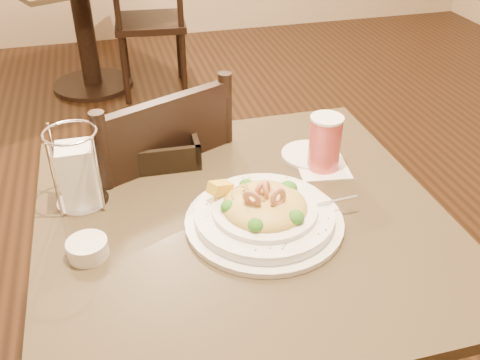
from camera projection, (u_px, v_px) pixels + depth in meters
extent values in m
cylinder|color=black|center=(242.00, 326.00, 1.40)|extent=(0.12, 0.12, 0.67)
cube|color=brown|center=(242.00, 220.00, 1.21)|extent=(0.90, 0.90, 0.03)
cylinder|color=black|center=(94.00, 84.00, 3.58)|extent=(0.52, 0.52, 0.03)
cylinder|color=black|center=(85.00, 33.00, 3.39)|extent=(0.12, 0.12, 0.67)
cube|color=black|center=(146.00, 215.00, 1.66)|extent=(0.55, 0.55, 0.04)
cylinder|color=black|center=(170.00, 224.00, 2.00)|extent=(0.04, 0.04, 0.43)
cylinder|color=black|center=(80.00, 266.00, 1.81)|extent=(0.04, 0.04, 0.43)
cylinder|color=black|center=(228.00, 277.00, 1.77)|extent=(0.04, 0.04, 0.43)
cylinder|color=black|center=(132.00, 331.00, 1.58)|extent=(0.04, 0.04, 0.43)
cylinder|color=black|center=(226.00, 151.00, 1.50)|extent=(0.04, 0.04, 0.46)
cylinder|color=black|center=(110.00, 197.00, 1.31)|extent=(0.04, 0.04, 0.46)
cube|color=black|center=(169.00, 139.00, 1.35)|extent=(0.34, 0.17, 0.22)
cube|color=black|center=(150.00, 22.00, 3.30)|extent=(0.45, 0.45, 0.04)
cylinder|color=black|center=(179.00, 47.00, 3.60)|extent=(0.04, 0.04, 0.43)
cylinder|color=black|center=(125.00, 51.00, 3.55)|extent=(0.04, 0.04, 0.43)
cylinder|color=black|center=(184.00, 67.00, 3.31)|extent=(0.04, 0.04, 0.43)
cylinder|color=black|center=(125.00, 71.00, 3.26)|extent=(0.04, 0.04, 0.43)
cylinder|color=white|center=(264.00, 221.00, 1.17)|extent=(0.35, 0.35, 0.01)
cylinder|color=white|center=(264.00, 215.00, 1.16)|extent=(0.30, 0.30, 0.02)
cylinder|color=white|center=(264.00, 209.00, 1.15)|extent=(0.23, 0.23, 0.01)
ellipsoid|color=gold|center=(265.00, 207.00, 1.14)|extent=(0.18, 0.18, 0.06)
cube|color=yellow|center=(220.00, 188.00, 1.17)|extent=(0.07, 0.06, 0.04)
cube|color=silver|center=(330.00, 202.00, 1.17)|extent=(0.13, 0.01, 0.01)
cube|color=silver|center=(300.00, 205.00, 1.15)|extent=(0.03, 0.02, 0.00)
torus|color=gold|center=(263.00, 204.00, 1.14)|extent=(0.05, 0.05, 0.02)
torus|color=gold|center=(265.00, 200.00, 1.13)|extent=(0.06, 0.06, 0.01)
torus|color=gold|center=(252.00, 197.00, 1.14)|extent=(0.06, 0.07, 0.04)
torus|color=gold|center=(280.00, 200.00, 1.15)|extent=(0.05, 0.05, 0.03)
torus|color=gold|center=(271.00, 213.00, 1.10)|extent=(0.06, 0.06, 0.02)
torus|color=gold|center=(248.00, 187.00, 1.15)|extent=(0.03, 0.04, 0.03)
torus|color=gold|center=(276.00, 198.00, 1.14)|extent=(0.07, 0.07, 0.02)
torus|color=gold|center=(261.00, 192.00, 1.16)|extent=(0.04, 0.05, 0.04)
torus|color=gold|center=(260.00, 193.00, 1.14)|extent=(0.06, 0.07, 0.03)
torus|color=gold|center=(240.00, 193.00, 1.13)|extent=(0.05, 0.05, 0.02)
torus|color=gold|center=(262.00, 197.00, 1.12)|extent=(0.03, 0.03, 0.03)
torus|color=gold|center=(251.00, 204.00, 1.13)|extent=(0.03, 0.04, 0.01)
torus|color=gold|center=(248.00, 209.00, 1.10)|extent=(0.06, 0.06, 0.02)
torus|color=gold|center=(252.00, 198.00, 1.13)|extent=(0.06, 0.07, 0.03)
torus|color=gold|center=(266.00, 194.00, 1.13)|extent=(0.05, 0.05, 0.02)
torus|color=gold|center=(274.00, 194.00, 1.17)|extent=(0.06, 0.06, 0.02)
torus|color=gold|center=(261.00, 198.00, 1.12)|extent=(0.03, 0.04, 0.03)
torus|color=gold|center=(269.00, 199.00, 1.14)|extent=(0.04, 0.04, 0.02)
torus|color=#E89872|center=(263.00, 190.00, 1.12)|extent=(0.04, 0.03, 0.04)
torus|color=#E89872|center=(266.00, 190.00, 1.12)|extent=(0.03, 0.05, 0.04)
torus|color=#E89872|center=(278.00, 198.00, 1.10)|extent=(0.05, 0.03, 0.04)
torus|color=#E89872|center=(252.00, 199.00, 1.10)|extent=(0.05, 0.04, 0.04)
ellipsoid|color=#236216|center=(288.00, 188.00, 1.19)|extent=(0.04, 0.04, 0.03)
ellipsoid|color=#236216|center=(247.00, 185.00, 1.20)|extent=(0.03, 0.03, 0.03)
ellipsoid|color=#236216|center=(229.00, 207.00, 1.13)|extent=(0.03, 0.03, 0.03)
ellipsoid|color=#236216|center=(256.00, 225.00, 1.08)|extent=(0.03, 0.03, 0.03)
ellipsoid|color=#236216|center=(295.00, 217.00, 1.10)|extent=(0.04, 0.04, 0.03)
cube|color=#266619|center=(243.00, 177.00, 1.26)|extent=(0.00, 0.00, 0.00)
cube|color=#266619|center=(286.00, 244.00, 1.06)|extent=(0.00, 0.00, 0.00)
cube|color=#266619|center=(268.00, 180.00, 1.25)|extent=(0.00, 0.00, 0.00)
cube|color=#266619|center=(255.00, 250.00, 1.04)|extent=(0.00, 0.00, 0.00)
cube|color=#266619|center=(250.00, 177.00, 1.26)|extent=(0.00, 0.00, 0.00)
cube|color=#266619|center=(284.00, 246.00, 1.05)|extent=(0.00, 0.00, 0.00)
cube|color=#266619|center=(318.00, 234.00, 1.09)|extent=(0.00, 0.00, 0.00)
cube|color=#266619|center=(270.00, 248.00, 1.05)|extent=(0.00, 0.00, 0.00)
cube|color=#266619|center=(213.00, 193.00, 1.21)|extent=(0.00, 0.00, 0.00)
cube|color=#266619|center=(215.00, 199.00, 1.18)|extent=(0.00, 0.00, 0.00)
cube|color=#266619|center=(207.00, 204.00, 1.17)|extent=(0.00, 0.00, 0.00)
cube|color=#266619|center=(283.00, 249.00, 1.05)|extent=(0.00, 0.00, 0.00)
cube|color=#266619|center=(208.00, 216.00, 1.13)|extent=(0.00, 0.00, 0.00)
cube|color=#266619|center=(326.00, 230.00, 1.10)|extent=(0.00, 0.00, 0.00)
cube|color=#266619|center=(226.00, 188.00, 1.22)|extent=(0.00, 0.00, 0.00)
cube|color=#266619|center=(328.00, 218.00, 1.13)|extent=(0.00, 0.00, 0.00)
cube|color=#266619|center=(287.00, 177.00, 1.26)|extent=(0.00, 0.00, 0.00)
cube|color=white|center=(322.00, 167.00, 1.36)|extent=(0.14, 0.14, 0.00)
cylinder|color=#D94C4C|center=(325.00, 143.00, 1.32)|extent=(0.08, 0.08, 0.14)
cylinder|color=white|center=(327.00, 118.00, 1.29)|extent=(0.08, 0.08, 0.01)
cube|color=black|center=(150.00, 153.00, 1.41)|extent=(0.25, 0.21, 0.02)
cube|color=black|center=(193.00, 137.00, 1.41)|extent=(0.02, 0.20, 0.05)
cube|color=black|center=(104.00, 146.00, 1.37)|extent=(0.02, 0.20, 0.05)
cube|color=black|center=(146.00, 125.00, 1.46)|extent=(0.25, 0.02, 0.05)
cube|color=black|center=(152.00, 160.00, 1.31)|extent=(0.25, 0.02, 0.05)
cylinder|color=silver|center=(83.00, 201.00, 1.24)|extent=(0.12, 0.12, 0.01)
torus|color=silver|center=(70.00, 132.00, 1.14)|extent=(0.12, 0.12, 0.01)
cube|color=white|center=(78.00, 174.00, 1.19)|extent=(0.09, 0.09, 0.14)
cylinder|color=silver|center=(54.00, 181.00, 1.14)|extent=(0.01, 0.01, 0.18)
cylinder|color=silver|center=(98.00, 175.00, 1.16)|extent=(0.01, 0.01, 0.18)
cylinder|color=silver|center=(55.00, 159.00, 1.21)|extent=(0.01, 0.01, 0.18)
cylinder|color=silver|center=(97.00, 154.00, 1.23)|extent=(0.01, 0.01, 0.18)
cylinder|color=white|center=(309.00, 155.00, 1.41)|extent=(0.17, 0.17, 0.01)
cylinder|color=white|center=(88.00, 248.00, 1.07)|extent=(0.11, 0.11, 0.04)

